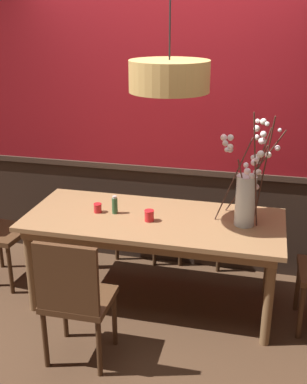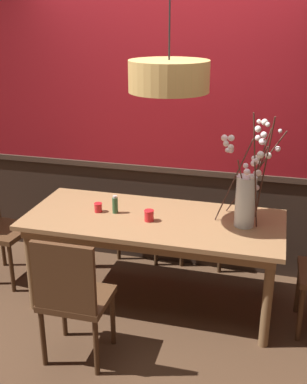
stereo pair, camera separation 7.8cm
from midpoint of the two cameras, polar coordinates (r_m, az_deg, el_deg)
name	(u,v)px [view 1 (the left image)]	position (r m, az deg, el deg)	size (l,w,h in m)	color
ground_plane	(154,301)	(4.06, -0.57, -12.84)	(24.00, 24.00, 0.00)	#4C3321
back_wall	(174,112)	(4.19, 1.90, 9.52)	(5.87, 0.14, 2.88)	#2D2119
dining_table	(154,227)	(3.73, -0.60, -4.22)	(1.99, 0.85, 0.75)	#997047
chair_far_side_left	(144,203)	(4.62, -1.67, -1.29)	(0.46, 0.45, 0.92)	#4C301C
chair_far_side_right	(206,208)	(4.52, 5.76, -1.92)	(0.44, 0.42, 0.91)	#4C301C
chair_near_side_left	(74,296)	(3.21, -10.14, -12.07)	(0.44, 0.39, 0.94)	#4C301C
vase_with_blossoms	(247,192)	(3.57, 10.43, 0.05)	(0.48, 0.55, 0.87)	silver
candle_holder_nearer_center	(149,216)	(3.62, -1.13, -2.82)	(0.08, 0.08, 0.09)	red
candle_holder_nearer_edge	(98,208)	(3.81, -7.23, -1.86)	(0.07, 0.07, 0.07)	red
condiment_bottle	(115,205)	(3.77, -5.24, -1.57)	(0.04, 0.04, 0.15)	#2D5633
pendant_lamp	(169,76)	(3.29, 1.20, 13.66)	(0.55, 0.55, 1.15)	tan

